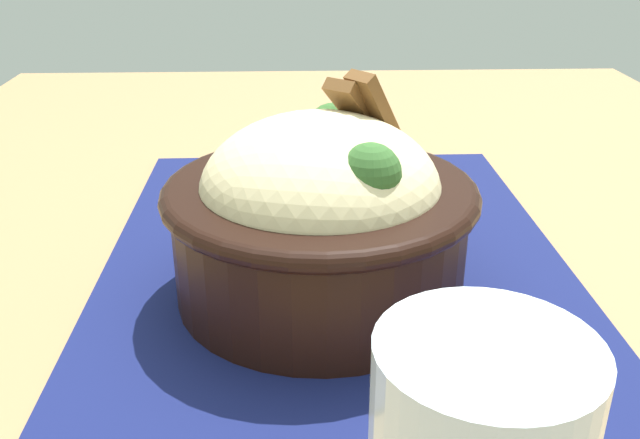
{
  "coord_description": "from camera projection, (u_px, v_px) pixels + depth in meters",
  "views": [
    {
      "loc": [
        -0.47,
        0.04,
        1.0
      ],
      "look_at": [
        -0.09,
        0.02,
        0.82
      ],
      "focal_mm": 39.06,
      "sensor_mm": 36.0,
      "label": 1
    }
  ],
  "objects": [
    {
      "name": "table",
      "position": [
        347.0,
        313.0,
        0.55
      ],
      "size": [
        1.09,
        0.87,
        0.77
      ],
      "color": "#99754C",
      "rests_on": "ground_plane"
    },
    {
      "name": "placemat",
      "position": [
        334.0,
        252.0,
        0.49
      ],
      "size": [
        0.4,
        0.31,
        0.0
      ],
      "primitive_type": "cube",
      "rotation": [
        0.0,
        0.0,
        0.01
      ],
      "color": "#11194C",
      "rests_on": "table"
    },
    {
      "name": "bowl",
      "position": [
        321.0,
        214.0,
        0.41
      ],
      "size": [
        0.19,
        0.19,
        0.13
      ],
      "color": "black",
      "rests_on": "placemat"
    },
    {
      "name": "fork",
      "position": [
        320.0,
        192.0,
        0.58
      ],
      "size": [
        0.04,
        0.13,
        0.0
      ],
      "color": "#B3B3B3",
      "rests_on": "placemat"
    }
  ]
}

